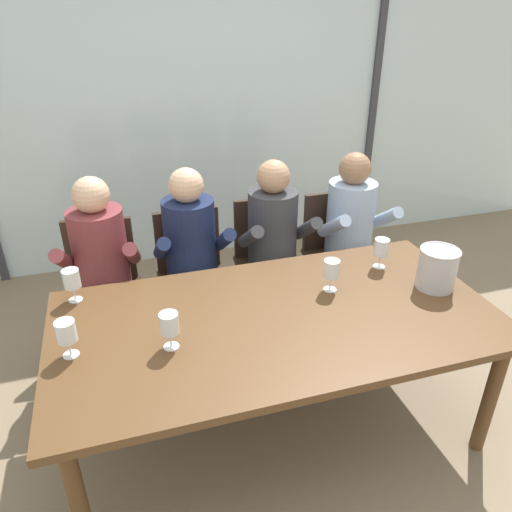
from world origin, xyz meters
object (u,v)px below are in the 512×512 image
object	(u,v)px
wine_glass_center_pour	(71,279)
person_pale_blue_shirt	(355,231)
wine_glass_by_left_taster	(169,324)
wine_glass_near_bucket	(381,248)
chair_near_curtain	(102,280)
wine_glass_spare_empty	(66,333)
chair_center	(267,255)
wine_glass_by_right_taster	(331,270)
person_navy_polo	(193,253)
chair_left_of_center	(192,269)
person_charcoal_jacket	(277,242)
dining_table	(277,327)
person_maroon_top	(101,266)
chair_right_of_center	(336,246)
ice_bucket_primary	(437,268)

from	to	relation	value
wine_glass_center_pour	person_pale_blue_shirt	bearing A→B (deg)	12.30
wine_glass_by_left_taster	wine_glass_near_bucket	xyz separation A→B (m)	(1.24, 0.38, -0.00)
chair_near_curtain	wine_glass_spare_empty	size ratio (longest dim) A/B	5.16
chair_center	wine_glass_near_bucket	world-z (taller)	wine_glass_near_bucket
chair_near_curtain	wine_glass_by_right_taster	size ratio (longest dim) A/B	5.16
wine_glass_near_bucket	person_navy_polo	bearing A→B (deg)	151.70
chair_center	wine_glass_by_right_taster	world-z (taller)	wine_glass_by_right_taster
chair_left_of_center	wine_glass_near_bucket	world-z (taller)	wine_glass_near_bucket
person_charcoal_jacket	person_pale_blue_shirt	xyz separation A→B (m)	(0.56, 0.00, 0.00)
chair_center	dining_table	bearing A→B (deg)	-100.69
chair_near_curtain	person_maroon_top	size ratio (longest dim) A/B	0.74
chair_left_of_center	person_charcoal_jacket	size ratio (longest dim) A/B	0.74
chair_near_curtain	wine_glass_near_bucket	bearing A→B (deg)	-15.67
person_charcoal_jacket	person_navy_polo	bearing A→B (deg)	178.20
chair_right_of_center	person_navy_polo	xyz separation A→B (m)	(-1.05, -0.14, 0.17)
wine_glass_center_pour	wine_glass_by_right_taster	world-z (taller)	same
person_navy_polo	person_pale_blue_shirt	xyz separation A→B (m)	(1.10, 0.00, 0.00)
chair_right_of_center	wine_glass_by_left_taster	bearing A→B (deg)	-142.82
chair_left_of_center	ice_bucket_primary	bearing A→B (deg)	-39.87
person_navy_polo	ice_bucket_primary	bearing A→B (deg)	-36.34
ice_bucket_primary	person_charcoal_jacket	bearing A→B (deg)	126.91
wine_glass_center_pour	wine_glass_by_right_taster	distance (m)	1.31
person_maroon_top	person_navy_polo	distance (m)	0.55
dining_table	ice_bucket_primary	size ratio (longest dim) A/B	9.63
person_charcoal_jacket	wine_glass_spare_empty	size ratio (longest dim) A/B	6.99
person_navy_polo	chair_near_curtain	bearing A→B (deg)	165.14
person_charcoal_jacket	wine_glass_center_pour	distance (m)	1.28
wine_glass_near_bucket	wine_glass_center_pour	distance (m)	1.66
chair_left_of_center	dining_table	bearing A→B (deg)	-75.57
person_maroon_top	person_charcoal_jacket	size ratio (longest dim) A/B	1.00
person_navy_polo	wine_glass_center_pour	size ratio (longest dim) A/B	6.99
person_charcoal_jacket	wine_glass_spare_empty	distance (m)	1.49
person_pale_blue_shirt	chair_right_of_center	bearing A→B (deg)	108.85
wine_glass_spare_empty	wine_glass_near_bucket	bearing A→B (deg)	10.51
chair_center	person_maroon_top	bearing A→B (deg)	-166.72
wine_glass_near_bucket	chair_right_of_center	bearing A→B (deg)	84.25
person_maroon_top	person_navy_polo	bearing A→B (deg)	5.14
ice_bucket_primary	wine_glass_near_bucket	distance (m)	0.33
person_charcoal_jacket	wine_glass_spare_empty	xyz separation A→B (m)	(-1.22, -0.83, 0.14)
wine_glass_near_bucket	wine_glass_by_right_taster	distance (m)	0.40
wine_glass_by_right_taster	wine_glass_center_pour	bearing A→B (deg)	167.41
wine_glass_spare_empty	chair_near_curtain	bearing A→B (deg)	82.98
chair_right_of_center	person_navy_polo	distance (m)	1.07
chair_right_of_center	person_pale_blue_shirt	bearing A→B (deg)	-69.90
ice_bucket_primary	wine_glass_by_left_taster	distance (m)	1.41
chair_left_of_center	person_pale_blue_shirt	xyz separation A→B (m)	(1.10, -0.12, 0.17)
chair_near_curtain	chair_right_of_center	distance (m)	1.61
chair_center	wine_glass_spare_empty	world-z (taller)	wine_glass_spare_empty
ice_bucket_primary	wine_glass_center_pour	xyz separation A→B (m)	(-1.82, 0.42, 0.01)
person_charcoal_jacket	chair_center	bearing A→B (deg)	91.21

